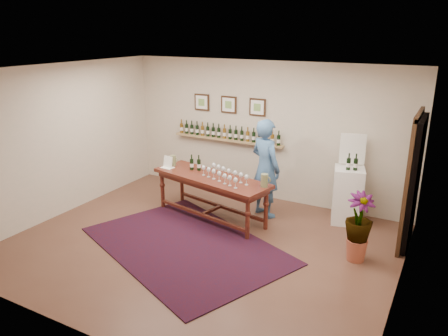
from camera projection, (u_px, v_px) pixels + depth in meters
The scene contains 14 objects.
ground at pixel (201, 245), 7.14m from camera, with size 6.00×6.00×0.00m, color brown.
room_shell at pixel (363, 168), 7.39m from camera, with size 6.00×6.00×6.00m.
rug at pixel (186, 245), 7.11m from camera, with size 3.30×2.20×0.02m, color #420B0F.
tasting_table at pixel (211, 183), 7.96m from camera, with size 2.41×1.20×0.82m.
table_glasses at pixel (224, 175), 7.71m from camera, with size 1.40×0.32×0.19m, color silver, non-canonical shape.
table_bottles at pixel (195, 162), 8.23m from camera, with size 0.28×0.16×0.30m, color black, non-canonical shape.
pitcher_left at pixel (173, 161), 8.51m from camera, with size 0.13×0.13×0.20m, color olive, non-canonical shape.
pitcher_right at pixel (264, 180), 7.37m from camera, with size 0.14×0.14×0.23m, color olive, non-canonical shape.
menu_card at pixel (168, 162), 8.40m from camera, with size 0.24×0.18×0.22m, color white.
display_pedestal at pixel (348, 195), 7.85m from camera, with size 0.51×0.51×1.03m, color white.
pedestal_bottles at pixel (352, 162), 7.56m from camera, with size 0.31×0.08×0.31m, color black, non-canonical shape.
info_sign at pixel (353, 149), 7.78m from camera, with size 0.45×0.02×0.61m, color white.
potted_plant at pixel (358, 227), 6.52m from camera, with size 0.69×0.69×0.93m.
person at pixel (265, 168), 8.03m from camera, with size 0.67×0.44×1.85m, color #3D6592.
Camera 1 is at (3.41, -5.45, 3.39)m, focal length 35.00 mm.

